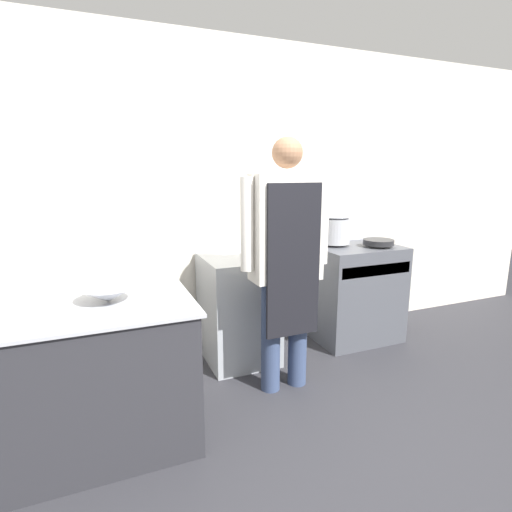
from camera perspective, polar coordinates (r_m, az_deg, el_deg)
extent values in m
plane|color=#2D2D33|center=(2.43, 6.78, -29.01)|extent=(14.00, 14.00, 0.00)
cube|color=silver|center=(3.53, -7.22, 8.03)|extent=(8.00, 0.05, 2.70)
cube|color=#2D2D33|center=(2.60, -24.02, -15.90)|extent=(1.27, 0.76, 0.84)
cube|color=#B2B5BC|center=(2.44, -24.90, -6.85)|extent=(1.32, 0.79, 0.02)
cube|color=#4C4F56|center=(3.95, 13.89, -5.08)|extent=(0.79, 0.61, 0.91)
cube|color=#B2B5BC|center=(3.65, 16.77, -1.92)|extent=(0.73, 0.03, 0.10)
cube|color=#B2B5BC|center=(4.07, 11.83, 2.25)|extent=(0.79, 0.03, 0.02)
cube|color=#A8ADB2|center=(3.42, -2.58, -7.50)|extent=(0.56, 0.64, 0.90)
cube|color=silver|center=(3.13, -0.63, -8.52)|extent=(0.48, 0.02, 0.63)
cylinder|color=#38476B|center=(2.96, 2.11, -11.39)|extent=(0.14, 0.14, 0.84)
cylinder|color=#38476B|center=(3.05, 5.98, -10.70)|extent=(0.14, 0.14, 0.84)
cube|color=silver|center=(2.79, 4.32, 4.05)|extent=(0.49, 0.22, 0.74)
cube|color=black|center=(2.72, 5.40, -0.84)|extent=(0.39, 0.02, 1.06)
cylinder|color=silver|center=(2.66, -1.30, 4.51)|extent=(0.09, 0.09, 0.63)
cylinder|color=silver|center=(2.92, 9.47, 5.03)|extent=(0.09, 0.09, 0.63)
sphere|color=#9E7051|center=(2.76, 4.49, 14.50)|extent=(0.21, 0.21, 0.21)
cone|color=#B2B5BC|center=(2.44, -20.41, -5.16)|extent=(0.31, 0.31, 0.09)
cylinder|color=#B2B5BC|center=(3.80, 11.23, 3.52)|extent=(0.28, 0.28, 0.23)
ellipsoid|color=#B2B5BC|center=(3.78, 11.32, 5.55)|extent=(0.27, 0.27, 0.05)
cylinder|color=#262628|center=(3.84, 17.09, 1.92)|extent=(0.28, 0.28, 0.05)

